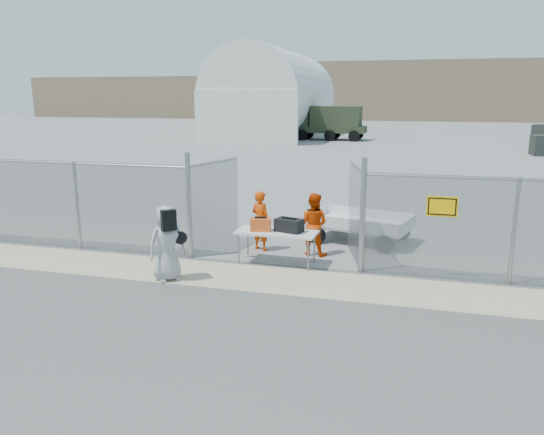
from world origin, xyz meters
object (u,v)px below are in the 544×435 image
(visitor, at_px, (167,243))
(utility_trailer, at_px, (360,227))
(security_worker_right, at_px, (313,224))
(folding_table, at_px, (277,248))
(security_worker_left, at_px, (261,221))

(visitor, height_order, utility_trailer, visitor)
(security_worker_right, distance_m, utility_trailer, 1.81)
(visitor, relative_size, utility_trailer, 0.48)
(folding_table, distance_m, security_worker_left, 1.23)
(folding_table, height_order, security_worker_left, security_worker_left)
(visitor, distance_m, utility_trailer, 5.40)
(visitor, bearing_deg, security_worker_left, 20.57)
(folding_table, bearing_deg, visitor, -137.53)
(security_worker_left, height_order, visitor, visitor)
(folding_table, height_order, security_worker_right, security_worker_right)
(security_worker_left, height_order, utility_trailer, security_worker_left)
(security_worker_right, bearing_deg, security_worker_left, 7.91)
(security_worker_right, distance_m, visitor, 3.63)
(folding_table, bearing_deg, security_worker_right, 56.85)
(security_worker_right, bearing_deg, utility_trailer, -113.25)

